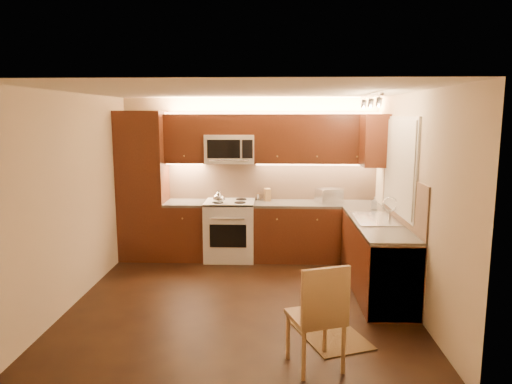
{
  "coord_description": "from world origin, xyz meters",
  "views": [
    {
      "loc": [
        0.38,
        -5.43,
        2.23
      ],
      "look_at": [
        0.15,
        0.55,
        1.25
      ],
      "focal_mm": 32.9,
      "sensor_mm": 36.0,
      "label": 1
    }
  ],
  "objects_px": {
    "kettle": "(219,197)",
    "soap_bottle": "(374,203)",
    "microwave": "(230,149)",
    "toaster_oven": "(329,196)",
    "knife_block": "(267,195)",
    "stove": "(230,230)",
    "dining_chair": "(315,314)",
    "sink": "(376,214)"
  },
  "relations": [
    {
      "from": "microwave",
      "to": "knife_block",
      "type": "xyz_separation_m",
      "value": [
        0.58,
        0.04,
        -0.72
      ]
    },
    {
      "from": "knife_block",
      "to": "sink",
      "type": "bearing_deg",
      "value": -55.07
    },
    {
      "from": "toaster_oven",
      "to": "soap_bottle",
      "type": "bearing_deg",
      "value": -59.19
    },
    {
      "from": "microwave",
      "to": "toaster_oven",
      "type": "relative_size",
      "value": 2.1
    },
    {
      "from": "soap_bottle",
      "to": "stove",
      "type": "bearing_deg",
      "value": -170.82
    },
    {
      "from": "knife_block",
      "to": "stove",
      "type": "bearing_deg",
      "value": -176.37
    },
    {
      "from": "knife_block",
      "to": "dining_chair",
      "type": "distance_m",
      "value": 3.42
    },
    {
      "from": "microwave",
      "to": "dining_chair",
      "type": "distance_m",
      "value": 3.69
    },
    {
      "from": "microwave",
      "to": "toaster_oven",
      "type": "xyz_separation_m",
      "value": [
        1.53,
        -0.09,
        -0.71
      ]
    },
    {
      "from": "stove",
      "to": "kettle",
      "type": "distance_m",
      "value": 0.61
    },
    {
      "from": "microwave",
      "to": "soap_bottle",
      "type": "xyz_separation_m",
      "value": [
        2.13,
        -0.55,
        -0.73
      ]
    },
    {
      "from": "stove",
      "to": "sink",
      "type": "bearing_deg",
      "value": -29.36
    },
    {
      "from": "stove",
      "to": "sink",
      "type": "relative_size",
      "value": 1.07
    },
    {
      "from": "sink",
      "to": "soap_bottle",
      "type": "bearing_deg",
      "value": 79.46
    },
    {
      "from": "stove",
      "to": "kettle",
      "type": "height_order",
      "value": "kettle"
    },
    {
      "from": "stove",
      "to": "knife_block",
      "type": "xyz_separation_m",
      "value": [
        0.58,
        0.17,
        0.54
      ]
    },
    {
      "from": "microwave",
      "to": "dining_chair",
      "type": "relative_size",
      "value": 0.77
    },
    {
      "from": "microwave",
      "to": "knife_block",
      "type": "height_order",
      "value": "microwave"
    },
    {
      "from": "sink",
      "to": "kettle",
      "type": "height_order",
      "value": "kettle"
    },
    {
      "from": "knife_block",
      "to": "toaster_oven",
      "type": "bearing_deg",
      "value": -20.03
    },
    {
      "from": "toaster_oven",
      "to": "dining_chair",
      "type": "height_order",
      "value": "toaster_oven"
    },
    {
      "from": "soap_bottle",
      "to": "sink",
      "type": "bearing_deg",
      "value": -80.3
    },
    {
      "from": "microwave",
      "to": "kettle",
      "type": "bearing_deg",
      "value": -115.33
    },
    {
      "from": "soap_bottle",
      "to": "dining_chair",
      "type": "height_order",
      "value": "soap_bottle"
    },
    {
      "from": "kettle",
      "to": "dining_chair",
      "type": "distance_m",
      "value": 3.27
    },
    {
      "from": "stove",
      "to": "soap_bottle",
      "type": "bearing_deg",
      "value": -11.06
    },
    {
      "from": "microwave",
      "to": "soap_bottle",
      "type": "bearing_deg",
      "value": -14.5
    },
    {
      "from": "toaster_oven",
      "to": "kettle",
      "type": "bearing_deg",
      "value": 166.28
    },
    {
      "from": "kettle",
      "to": "soap_bottle",
      "type": "height_order",
      "value": "kettle"
    },
    {
      "from": "knife_block",
      "to": "dining_chair",
      "type": "xyz_separation_m",
      "value": [
        0.48,
        -3.35,
        -0.51
      ]
    },
    {
      "from": "soap_bottle",
      "to": "microwave",
      "type": "bearing_deg",
      "value": -174.27
    },
    {
      "from": "microwave",
      "to": "sink",
      "type": "bearing_deg",
      "value": -32.21
    },
    {
      "from": "soap_bottle",
      "to": "knife_block",
      "type": "bearing_deg",
      "value": 179.53
    },
    {
      "from": "toaster_oven",
      "to": "knife_block",
      "type": "xyz_separation_m",
      "value": [
        -0.95,
        0.12,
        -0.01
      ]
    },
    {
      "from": "microwave",
      "to": "knife_block",
      "type": "distance_m",
      "value": 0.93
    },
    {
      "from": "stove",
      "to": "knife_block",
      "type": "distance_m",
      "value": 0.81
    },
    {
      "from": "kettle",
      "to": "soap_bottle",
      "type": "bearing_deg",
      "value": -6.01
    },
    {
      "from": "microwave",
      "to": "toaster_oven",
      "type": "bearing_deg",
      "value": -3.26
    },
    {
      "from": "microwave",
      "to": "kettle",
      "type": "relative_size",
      "value": 3.83
    },
    {
      "from": "kettle",
      "to": "toaster_oven",
      "type": "xyz_separation_m",
      "value": [
        1.68,
        0.23,
        -0.01
      ]
    },
    {
      "from": "sink",
      "to": "kettle",
      "type": "distance_m",
      "value": 2.35
    },
    {
      "from": "kettle",
      "to": "dining_chair",
      "type": "bearing_deg",
      "value": -68.2
    }
  ]
}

